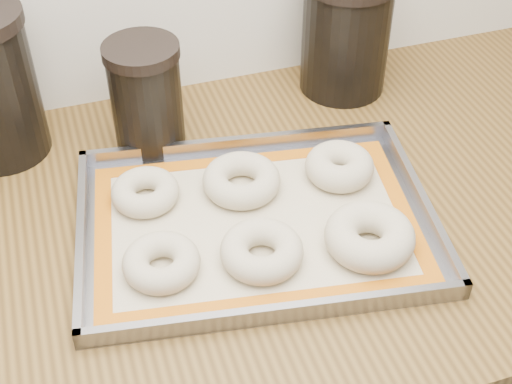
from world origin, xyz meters
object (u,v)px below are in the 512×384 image
object	(u,v)px
bagel_back_mid	(241,180)
canister_right	(346,32)
bagel_front_mid	(262,251)
canister_mid	(146,96)
bagel_front_left	(161,262)
bagel_back_right	(339,166)
bagel_back_left	(145,192)
baking_tray	(256,222)
bagel_front_right	(370,236)

from	to	relation	value
bagel_back_mid	canister_right	world-z (taller)	canister_right
bagel_front_mid	bagel_back_mid	size ratio (longest dim) A/B	0.96
bagel_front_mid	canister_mid	bearing A→B (deg)	105.33
bagel_front_left	bagel_back_mid	xyz separation A→B (m)	(0.14, 0.12, 0.00)
bagel_back_right	canister_mid	xyz separation A→B (m)	(-0.23, 0.17, 0.06)
bagel_back_left	canister_right	distance (m)	0.42
baking_tray	bagel_back_right	xyz separation A→B (m)	(0.14, 0.05, 0.02)
bagel_front_right	bagel_back_mid	distance (m)	0.20
canister_mid	canister_right	world-z (taller)	canister_right
bagel_back_right	canister_mid	size ratio (longest dim) A/B	0.58
baking_tray	bagel_back_mid	distance (m)	0.07
bagel_back_mid	canister_mid	bearing A→B (deg)	122.27
canister_right	bagel_back_left	bearing A→B (deg)	-153.19
bagel_back_left	canister_right	bearing A→B (deg)	26.81
bagel_front_mid	bagel_back_right	size ratio (longest dim) A/B	1.07
baking_tray	bagel_front_mid	bearing A→B (deg)	-102.34
baking_tray	bagel_back_mid	size ratio (longest dim) A/B	4.71
bagel_front_mid	canister_right	world-z (taller)	canister_right
bagel_front_left	baking_tray	bearing A→B (deg)	18.26
bagel_back_left	bagel_back_mid	size ratio (longest dim) A/B	0.86
canister_mid	baking_tray	bearing A→B (deg)	-67.18
bagel_back_left	canister_mid	size ratio (longest dim) A/B	0.56
baking_tray	canister_mid	xyz separation A→B (m)	(-0.09, 0.22, 0.08)
bagel_front_left	canister_right	world-z (taller)	canister_right
bagel_back_mid	canister_right	size ratio (longest dim) A/B	0.55
bagel_back_right	bagel_front_mid	bearing A→B (deg)	-142.46
baking_tray	canister_right	xyz separation A→B (m)	(0.24, 0.28, 0.09)
bagel_front_right	bagel_back_mid	size ratio (longest dim) A/B	1.06
bagel_front_mid	canister_mid	distance (m)	0.30
bagel_front_mid	bagel_back_right	xyz separation A→B (m)	(0.16, 0.12, 0.00)
bagel_back_right	bagel_front_right	bearing A→B (deg)	-98.05
bagel_front_left	bagel_front_right	xyz separation A→B (m)	(0.26, -0.04, 0.00)
baking_tray	canister_mid	bearing A→B (deg)	112.82
baking_tray	bagel_back_left	xyz separation A→B (m)	(-0.13, 0.09, 0.01)
bagel_back_mid	bagel_front_mid	bearing A→B (deg)	-96.96
baking_tray	bagel_front_left	bearing A→B (deg)	-161.74
bagel_back_mid	baking_tray	bearing A→B (deg)	-91.82
canister_mid	canister_right	distance (m)	0.34
bagel_back_left	canister_right	world-z (taller)	canister_right
bagel_front_right	bagel_back_left	xyz separation A→B (m)	(-0.25, 0.18, -0.00)
bagel_front_right	bagel_back_left	world-z (taller)	bagel_front_right
canister_mid	bagel_back_right	bearing A→B (deg)	-35.61
bagel_front_mid	bagel_back_right	world-z (taller)	bagel_back_right
bagel_front_right	baking_tray	bearing A→B (deg)	144.19
bagel_front_left	bagel_front_right	distance (m)	0.26
bagel_front_left	bagel_front_mid	xyz separation A→B (m)	(0.12, -0.02, 0.00)
canister_right	bagel_front_left	bearing A→B (deg)	-139.65
baking_tray	bagel_front_right	size ratio (longest dim) A/B	4.43
bagel_front_left	bagel_front_mid	size ratio (longest dim) A/B	0.92
bagel_back_right	bagel_front_left	bearing A→B (deg)	-160.42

